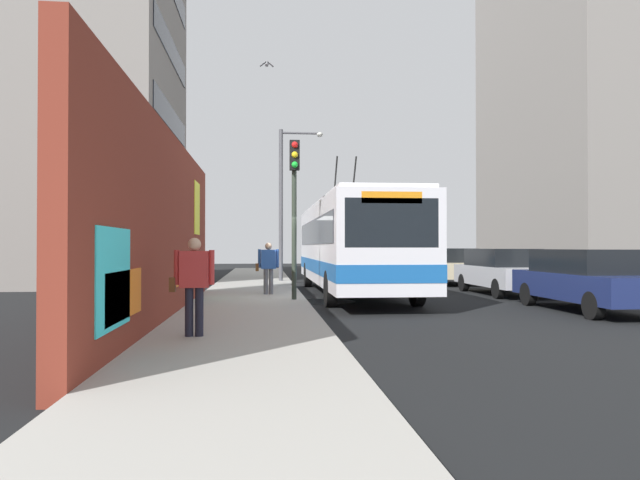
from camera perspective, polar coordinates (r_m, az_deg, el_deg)
The scene contains 15 objects.
ground_plane at distance 17.18m, azimuth -1.53°, elevation -6.18°, with size 80.00×80.00×0.00m, color black.
sidewalk_slab at distance 17.13m, azimuth -6.90°, elevation -5.93°, with size 48.00×3.20×0.15m, color #9E9B93.
graffiti_wall at distance 13.15m, azimuth -14.93°, elevation 1.17°, with size 13.83×0.32×4.14m.
building_far_left at distance 29.12m, azimuth -21.91°, elevation 12.72°, with size 10.43×7.43×16.74m.
building_far_right at distance 37.09m, azimuth 24.65°, elevation 12.75°, with size 13.57×7.62×20.45m.
city_bus at distance 19.77m, azimuth 3.17°, elevation -0.31°, with size 12.46×2.69×4.96m.
parked_car_navy at distance 16.17m, azimuth 24.98°, elevation -3.48°, with size 4.84×1.88×1.58m.
parked_car_silver at distance 20.88m, azimuth 17.60°, elevation -2.87°, with size 4.75×1.86×1.58m.
parked_car_champagne at distance 25.95m, azimuth 12.86°, elevation -2.46°, with size 4.06×1.86×1.58m.
pedestrian_near_wall at distance 9.84m, azimuth -12.40°, elevation -3.76°, with size 0.22×0.74×1.64m.
pedestrian_midblock at distance 18.22m, azimuth -5.16°, elevation -2.41°, with size 0.22×0.73×1.62m.
traffic_light at distance 16.37m, azimuth -2.56°, elevation 4.69°, with size 0.49×0.28×4.52m.
street_lamp at distance 25.72m, azimuth -3.39°, elevation 4.63°, with size 0.44×1.97×6.73m.
flying_pigeons at distance 22.59m, azimuth -5.29°, elevation 16.91°, with size 0.32×0.51×0.19m.
curbside_puddle at distance 17.38m, azimuth 0.42°, elevation -6.11°, with size 1.89×1.89×0.00m, color black.
Camera 1 is at (-17.06, 1.22, 1.64)m, focal length 32.32 mm.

